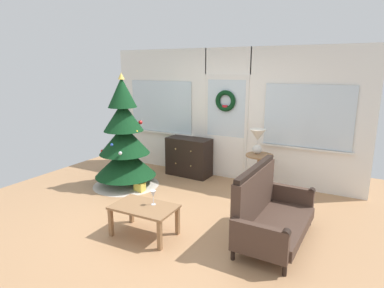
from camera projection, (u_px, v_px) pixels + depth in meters
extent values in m
plane|color=#AD7F56|center=(172.00, 215.00, 4.95)|extent=(6.76, 6.76, 0.00)
cube|color=white|center=(162.00, 110.00, 7.16)|extent=(2.15, 0.08, 2.55)
cube|color=white|center=(308.00, 120.00, 5.74)|extent=(2.15, 0.08, 2.55)
cube|color=white|center=(228.00, 61.00, 6.22)|extent=(0.94, 0.08, 0.50)
cube|color=silver|center=(226.00, 127.00, 6.47)|extent=(0.90, 0.05, 2.05)
cube|color=white|center=(225.00, 156.00, 6.59)|extent=(0.78, 0.02, 0.80)
cube|color=silver|center=(226.00, 108.00, 6.37)|extent=(0.78, 0.01, 1.10)
cube|color=silver|center=(161.00, 107.00, 7.09)|extent=(1.50, 0.01, 1.10)
cube|color=silver|center=(307.00, 116.00, 5.68)|extent=(1.50, 0.01, 1.10)
cube|color=silver|center=(161.00, 132.00, 7.21)|extent=(1.59, 0.06, 0.03)
cube|color=silver|center=(305.00, 148.00, 5.80)|extent=(1.59, 0.06, 0.03)
torus|color=black|center=(225.00, 101.00, 6.30)|extent=(0.41, 0.09, 0.41)
cube|color=red|center=(225.00, 108.00, 6.32)|extent=(0.10, 0.02, 0.10)
cylinder|color=#4C331E|center=(126.00, 178.00, 6.21)|extent=(0.10, 0.10, 0.25)
cone|color=beige|center=(126.00, 182.00, 6.23)|extent=(1.24, 1.24, 0.10)
cone|color=#0F3819|center=(125.00, 162.00, 6.13)|extent=(1.13, 1.13, 0.54)
cone|color=#0F3819|center=(124.00, 139.00, 6.04)|extent=(0.93, 0.93, 0.54)
cone|color=#0F3819|center=(123.00, 116.00, 5.94)|extent=(0.73, 0.73, 0.54)
cone|color=#0F3819|center=(122.00, 92.00, 5.84)|extent=(0.52, 0.52, 0.54)
cone|color=#E0BC4C|center=(121.00, 76.00, 5.77)|extent=(0.12, 0.12, 0.12)
sphere|color=red|center=(102.00, 151.00, 6.21)|extent=(0.06, 0.06, 0.06)
sphere|color=gold|center=(137.00, 132.00, 5.82)|extent=(0.06, 0.06, 0.06)
sphere|color=silver|center=(120.00, 153.00, 5.64)|extent=(0.06, 0.06, 0.06)
sphere|color=#264CB2|center=(112.00, 145.00, 5.68)|extent=(0.05, 0.05, 0.05)
sphere|color=red|center=(140.00, 122.00, 6.14)|extent=(0.08, 0.08, 0.08)
cube|color=black|center=(189.00, 157.00, 6.72)|extent=(0.92, 0.46, 0.78)
sphere|color=tan|center=(176.00, 149.00, 6.58)|extent=(0.03, 0.03, 0.03)
sphere|color=tan|center=(191.00, 151.00, 6.40)|extent=(0.03, 0.03, 0.03)
sphere|color=tan|center=(176.00, 163.00, 6.65)|extent=(0.03, 0.03, 0.03)
sphere|color=tan|center=(191.00, 166.00, 6.47)|extent=(0.03, 0.03, 0.03)
cylinder|color=black|center=(285.00, 270.00, 3.51)|extent=(0.05, 0.05, 0.14)
cylinder|color=black|center=(309.00, 220.00, 4.64)|extent=(0.05, 0.05, 0.14)
cylinder|color=black|center=(233.00, 254.00, 3.80)|extent=(0.05, 0.05, 0.14)
cylinder|color=black|center=(268.00, 211.00, 4.93)|extent=(0.05, 0.05, 0.14)
cube|color=#473328|center=(276.00, 226.00, 4.19)|extent=(0.75, 1.30, 0.14)
cube|color=#473328|center=(254.00, 193.00, 4.25)|extent=(0.15, 1.29, 0.62)
cube|color=black|center=(256.00, 168.00, 4.17)|extent=(0.11, 1.26, 0.06)
cube|color=#473328|center=(258.00, 241.00, 3.58)|extent=(0.66, 0.11, 0.38)
cylinder|color=black|center=(286.00, 234.00, 3.40)|extent=(0.09, 0.09, 0.09)
cube|color=#473328|center=(290.00, 199.00, 4.74)|extent=(0.66, 0.11, 0.38)
cylinder|color=black|center=(312.00, 191.00, 4.56)|extent=(0.09, 0.09, 0.09)
cylinder|color=#8E6642|center=(259.00, 155.00, 5.71)|extent=(0.48, 0.48, 0.02)
cylinder|color=#8E6642|center=(259.00, 174.00, 5.79)|extent=(0.07, 0.07, 0.67)
cube|color=#8E6642|center=(267.00, 193.00, 5.79)|extent=(0.20, 0.05, 0.04)
cube|color=#8E6642|center=(256.00, 188.00, 6.02)|extent=(0.14, 0.20, 0.04)
cube|color=#8E6642|center=(251.00, 193.00, 5.78)|extent=(0.14, 0.20, 0.04)
sphere|color=silver|center=(257.00, 149.00, 5.75)|extent=(0.16, 0.16, 0.16)
cylinder|color=silver|center=(257.00, 142.00, 5.72)|extent=(0.02, 0.02, 0.06)
cone|color=silver|center=(258.00, 135.00, 5.69)|extent=(0.28, 0.28, 0.20)
cube|color=#8E6642|center=(144.00, 207.00, 4.29)|extent=(0.85, 0.54, 0.03)
cube|color=#8E6642|center=(111.00, 222.00, 4.31)|extent=(0.05, 0.05, 0.38)
cube|color=#8E6642|center=(160.00, 235.00, 3.97)|extent=(0.05, 0.05, 0.38)
cube|color=#8E6642|center=(131.00, 210.00, 4.69)|extent=(0.05, 0.05, 0.38)
cube|color=#8E6642|center=(178.00, 221.00, 4.36)|extent=(0.05, 0.05, 0.38)
cylinder|color=silver|center=(153.00, 204.00, 4.33)|extent=(0.06, 0.06, 0.01)
cylinder|color=silver|center=(153.00, 201.00, 4.32)|extent=(0.01, 0.01, 0.10)
cone|color=silver|center=(153.00, 194.00, 4.29)|extent=(0.08, 0.08, 0.09)
cube|color=#D8C64C|center=(140.00, 187.00, 5.88)|extent=(0.17, 0.15, 0.17)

